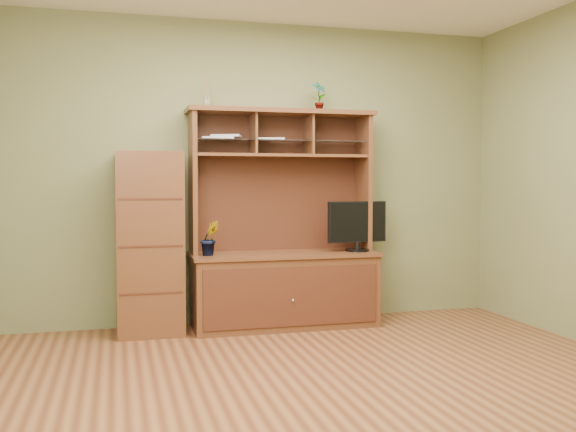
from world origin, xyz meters
name	(u,v)px	position (x,y,z in m)	size (l,w,h in m)	color
room	(334,168)	(0.00, 0.00, 1.35)	(4.54, 4.04, 2.74)	#532B17
media_hutch	(283,267)	(0.13, 1.73, 0.52)	(1.66, 0.61, 1.90)	#462714
monitor	(357,225)	(0.79, 1.64, 0.89)	(0.56, 0.22, 0.44)	black
orchid_plant	(210,238)	(-0.53, 1.65, 0.80)	(0.16, 0.13, 0.29)	#375A1F
top_plant	(319,96)	(0.48, 1.80, 2.03)	(0.14, 0.09, 0.27)	#3A6222
reed_diffuser	(206,95)	(-0.53, 1.80, 2.01)	(0.06, 0.06, 0.28)	silver
magazines	(238,138)	(-0.25, 1.80, 1.65)	(0.75, 0.26, 0.04)	#B2B2B7
side_cabinet	(150,243)	(-1.02, 1.74, 0.76)	(0.54, 0.49, 1.51)	#462714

